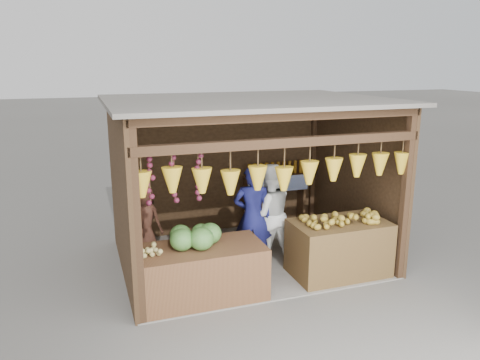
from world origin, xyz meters
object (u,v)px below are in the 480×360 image
(counter_left, at_px, (200,273))
(man_standing, at_px, (253,217))
(vendor_seated, at_px, (145,221))
(woman_standing, at_px, (269,214))
(counter_right, at_px, (339,248))

(counter_left, xyz_separation_m, man_standing, (1.05, 0.74, 0.46))
(man_standing, bearing_deg, vendor_seated, 9.84)
(man_standing, distance_m, woman_standing, 0.33)
(counter_left, relative_size, woman_standing, 1.07)
(counter_left, bearing_deg, woman_standing, 31.82)
(woman_standing, bearing_deg, counter_left, 33.35)
(counter_right, bearing_deg, woman_standing, 136.16)
(counter_right, bearing_deg, counter_left, -178.93)
(counter_left, distance_m, vendor_seated, 1.35)
(vendor_seated, bearing_deg, counter_right, -164.25)
(counter_left, height_order, counter_right, counter_right)
(vendor_seated, bearing_deg, counter_left, 154.23)
(woman_standing, bearing_deg, counter_right, 137.70)
(counter_left, bearing_deg, vendor_seated, 116.96)
(counter_left, distance_m, woman_standing, 1.66)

